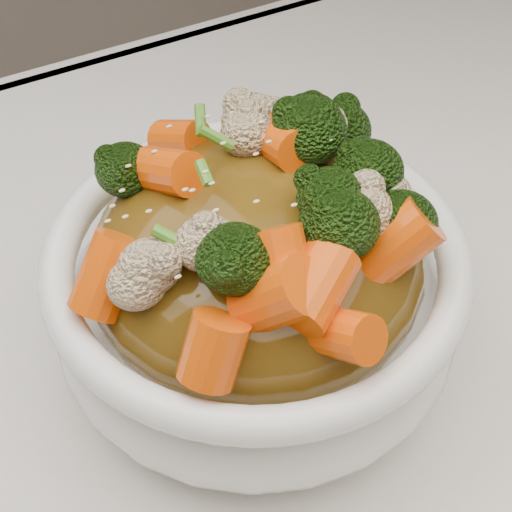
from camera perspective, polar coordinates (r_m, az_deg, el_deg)
tablecloth at (r=0.49m, az=-2.12°, el=-12.49°), size 1.20×0.80×0.04m
bowl at (r=0.47m, az=0.00°, el=-3.05°), size 0.26×0.26×0.09m
sauce_base at (r=0.44m, az=0.00°, el=-0.30°), size 0.21×0.21×0.10m
carrots at (r=0.39m, az=0.00°, el=6.59°), size 0.21×0.21×0.06m
broccoli at (r=0.39m, az=0.00°, el=6.47°), size 0.21×0.21×0.05m
cauliflower at (r=0.40m, az=0.00°, el=6.22°), size 0.21×0.21×0.04m
scallions at (r=0.39m, az=0.00°, el=6.71°), size 0.16×0.16×0.02m
sesame_seeds at (r=0.39m, az=0.00°, el=6.71°), size 0.19×0.19×0.01m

